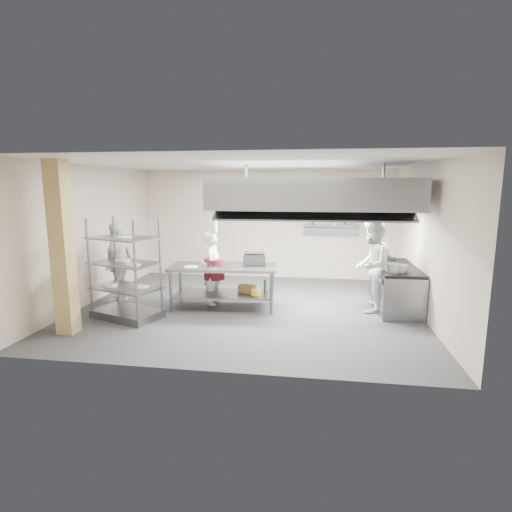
# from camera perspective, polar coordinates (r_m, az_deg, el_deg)

# --- Properties ---
(floor) EXTENTS (7.00, 7.00, 0.00)m
(floor) POSITION_cam_1_polar(r_m,az_deg,el_deg) (8.57, -1.10, -7.38)
(floor) COLOR #2C2C2E
(floor) RESTS_ON ground
(ceiling) EXTENTS (7.00, 7.00, 0.00)m
(ceiling) POSITION_cam_1_polar(r_m,az_deg,el_deg) (8.19, -1.17, 13.07)
(ceiling) COLOR silver
(ceiling) RESTS_ON wall_back
(wall_back) EXTENTS (7.00, 0.00, 7.00)m
(wall_back) POSITION_cam_1_polar(r_m,az_deg,el_deg) (11.20, 1.42, 4.57)
(wall_back) COLOR #B7A791
(wall_back) RESTS_ON ground
(wall_left) EXTENTS (0.00, 6.00, 6.00)m
(wall_left) POSITION_cam_1_polar(r_m,az_deg,el_deg) (9.48, -22.52, 2.81)
(wall_left) COLOR #B7A791
(wall_left) RESTS_ON ground
(wall_right) EXTENTS (0.00, 6.00, 6.00)m
(wall_right) POSITION_cam_1_polar(r_m,az_deg,el_deg) (8.41, 23.10, 1.95)
(wall_right) COLOR #B7A791
(wall_right) RESTS_ON ground
(column) EXTENTS (0.30, 0.30, 3.00)m
(column) POSITION_cam_1_polar(r_m,az_deg,el_deg) (7.57, -25.94, 0.94)
(column) COLOR tan
(column) RESTS_ON floor
(exhaust_hood) EXTENTS (4.00, 2.50, 0.60)m
(exhaust_hood) POSITION_cam_1_polar(r_m,az_deg,el_deg) (8.47, 8.11, 8.82)
(exhaust_hood) COLOR gray
(exhaust_hood) RESTS_ON ceiling
(hood_strip_a) EXTENTS (1.60, 0.12, 0.04)m
(hood_strip_a) POSITION_cam_1_polar(r_m,az_deg,el_deg) (8.53, 1.97, 6.77)
(hood_strip_a) COLOR white
(hood_strip_a) RESTS_ON exhaust_hood
(hood_strip_b) EXTENTS (1.60, 0.12, 0.04)m
(hood_strip_b) POSITION_cam_1_polar(r_m,az_deg,el_deg) (8.52, 14.16, 6.47)
(hood_strip_b) COLOR white
(hood_strip_b) RESTS_ON exhaust_hood
(wall_shelf) EXTENTS (1.50, 0.28, 0.04)m
(wall_shelf) POSITION_cam_1_polar(r_m,az_deg,el_deg) (10.97, 10.72, 4.28)
(wall_shelf) COLOR gray
(wall_shelf) RESTS_ON wall_back
(island) EXTENTS (2.28, 1.10, 0.91)m
(island) POSITION_cam_1_polar(r_m,az_deg,el_deg) (8.47, -4.67, -4.42)
(island) COLOR slate
(island) RESTS_ON floor
(island_worktop) EXTENTS (2.28, 1.10, 0.06)m
(island_worktop) POSITION_cam_1_polar(r_m,az_deg,el_deg) (8.38, -4.71, -1.60)
(island_worktop) COLOR gray
(island_worktop) RESTS_ON island
(island_undershelf) EXTENTS (2.09, 0.99, 0.04)m
(island_undershelf) POSITION_cam_1_polar(r_m,az_deg,el_deg) (8.51, -4.66, -5.43)
(island_undershelf) COLOR gray
(island_undershelf) RESTS_ON island
(pass_rack) EXTENTS (1.48, 1.15, 1.96)m
(pass_rack) POSITION_cam_1_polar(r_m,az_deg,el_deg) (8.13, -18.21, -1.73)
(pass_rack) COLOR slate
(pass_rack) RESTS_ON floor
(cooking_range) EXTENTS (0.80, 2.00, 0.84)m
(cooking_range) POSITION_cam_1_polar(r_m,az_deg,el_deg) (8.99, 19.25, -4.34)
(cooking_range) COLOR gray
(cooking_range) RESTS_ON floor
(range_top) EXTENTS (0.78, 1.96, 0.06)m
(range_top) POSITION_cam_1_polar(r_m,az_deg,el_deg) (8.90, 19.41, -1.53)
(range_top) COLOR black
(range_top) RESTS_ON cooking_range
(chef_head) EXTENTS (0.41, 0.60, 1.60)m
(chef_head) POSITION_cam_1_polar(r_m,az_deg,el_deg) (8.73, -6.12, -1.69)
(chef_head) COLOR white
(chef_head) RESTS_ON floor
(chef_line) EXTENTS (0.98, 1.10, 1.89)m
(chef_line) POSITION_cam_1_polar(r_m,az_deg,el_deg) (8.48, 16.21, -1.37)
(chef_line) COLOR silver
(chef_line) RESTS_ON floor
(chef_plating) EXTENTS (0.46, 1.07, 1.81)m
(chef_plating) POSITION_cam_1_polar(r_m,az_deg,el_deg) (9.25, -19.02, -0.85)
(chef_plating) COLOR white
(chef_plating) RESTS_ON floor
(griddle) EXTENTS (0.51, 0.42, 0.23)m
(griddle) POSITION_cam_1_polar(r_m,az_deg,el_deg) (8.47, -0.22, -0.45)
(griddle) COLOR slate
(griddle) RESTS_ON island_worktop
(wicker_basket) EXTENTS (0.39, 0.31, 0.15)m
(wicker_basket) POSITION_cam_1_polar(r_m,az_deg,el_deg) (8.55, -1.28, -4.68)
(wicker_basket) COLOR olive
(wicker_basket) RESTS_ON island_undershelf
(stockpot) EXTENTS (0.27, 0.27, 0.19)m
(stockpot) POSITION_cam_1_polar(r_m,az_deg,el_deg) (8.13, 19.01, -1.66)
(stockpot) COLOR slate
(stockpot) RESTS_ON range_top
(plate_stack) EXTENTS (0.28, 0.28, 0.05)m
(plate_stack) POSITION_cam_1_polar(r_m,az_deg,el_deg) (8.20, -18.08, -4.15)
(plate_stack) COLOR white
(plate_stack) RESTS_ON pass_rack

